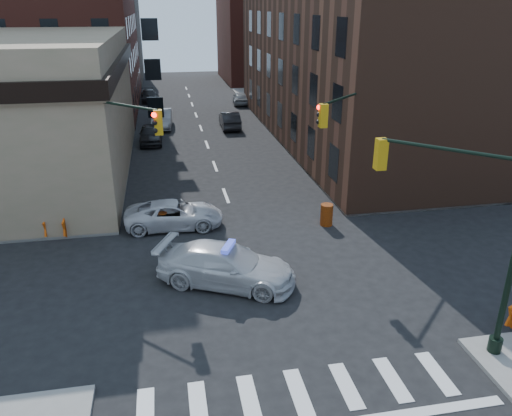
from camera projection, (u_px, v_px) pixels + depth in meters
name	position (u px, v px, depth m)	size (l,w,h in m)	color
ground	(256.00, 278.00, 21.10)	(140.00, 140.00, 0.00)	black
sidewalk_ne	(407.00, 109.00, 54.77)	(34.00, 54.50, 0.15)	gray
commercial_row_ne	(361.00, 53.00, 41.11)	(14.00, 34.00, 14.00)	#4C2C1E
filler_nw	(67.00, 24.00, 71.68)	(20.00, 18.00, 16.00)	brown
filler_ne	(277.00, 38.00, 73.94)	(16.00, 16.00, 12.00)	#58241B
signal_pole_se	(482.00, 220.00, 15.36)	(5.40, 5.27, 8.00)	black
signal_pole_nw	(112.00, 152.00, 23.30)	(3.58, 3.67, 8.00)	black
signal_pole_ne	(350.00, 140.00, 25.31)	(3.67, 3.58, 8.00)	black
tree_ne_near	(285.00, 91.00, 44.69)	(3.00, 3.00, 4.85)	black
tree_ne_far	(267.00, 79.00, 51.96)	(3.00, 3.00, 4.85)	black
police_car	(226.00, 266.00, 20.44)	(2.33, 5.73, 1.66)	silver
pickup	(174.00, 214.00, 25.73)	(2.31, 5.02, 1.39)	silver
parked_car_wnear	(151.00, 134.00, 41.22)	(1.79, 4.45, 1.52)	black
parked_car_wfar	(162.00, 119.00, 46.46)	(1.74, 5.00, 1.65)	#96989E
parked_car_wdeep	(149.00, 96.00, 58.83)	(1.90, 4.68, 1.36)	black
parked_car_enear	(230.00, 120.00, 46.27)	(1.63, 4.69, 1.54)	black
parked_car_efar	(240.00, 98.00, 57.29)	(1.66, 4.13, 1.41)	#919599
pedestrian_a	(47.00, 201.00, 26.68)	(0.63, 0.41, 1.72)	black
barrel_road	(327.00, 215.00, 26.00)	(0.64, 0.64, 1.15)	red
barrel_bank	(162.00, 222.00, 25.35)	(0.55, 0.55, 0.98)	red
barricade_nw_a	(54.00, 217.00, 25.71)	(1.10, 0.55, 0.83)	red
barricade_nw_b	(57.00, 227.00, 24.52)	(1.22, 0.61, 0.91)	red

